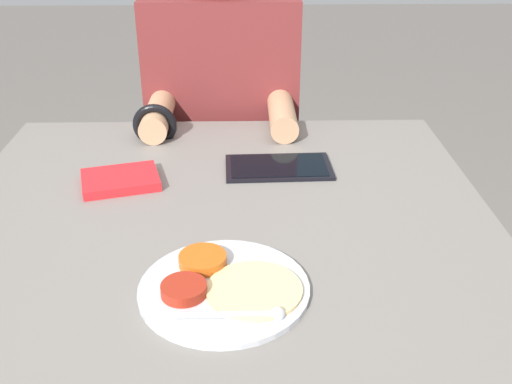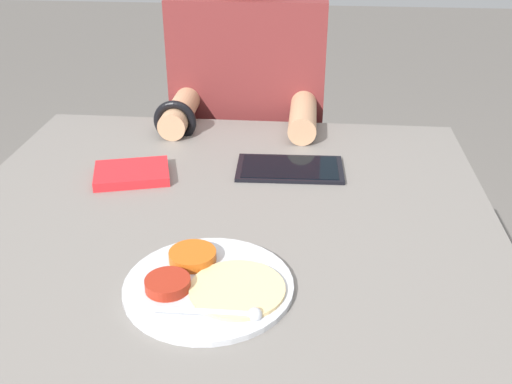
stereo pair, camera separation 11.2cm
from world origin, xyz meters
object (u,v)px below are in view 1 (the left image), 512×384
object	(u,v)px
red_notebook	(120,181)
person_diner	(224,147)
thali_tray	(223,286)
tablet_device	(278,167)

from	to	relation	value
red_notebook	person_diner	size ratio (longest dim) A/B	0.15
red_notebook	person_diner	world-z (taller)	person_diner
thali_tray	tablet_device	xyz separation A→B (m)	(0.11, 0.45, -0.00)
thali_tray	person_diner	xyz separation A→B (m)	(-0.03, 0.89, -0.15)
thali_tray	red_notebook	world-z (taller)	thali_tray
person_diner	tablet_device	bearing A→B (deg)	-72.76
red_notebook	person_diner	xyz separation A→B (m)	(0.20, 0.51, -0.15)
red_notebook	thali_tray	bearing A→B (deg)	-58.79
tablet_device	red_notebook	bearing A→B (deg)	-168.80
thali_tray	person_diner	size ratio (longest dim) A/B	0.23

